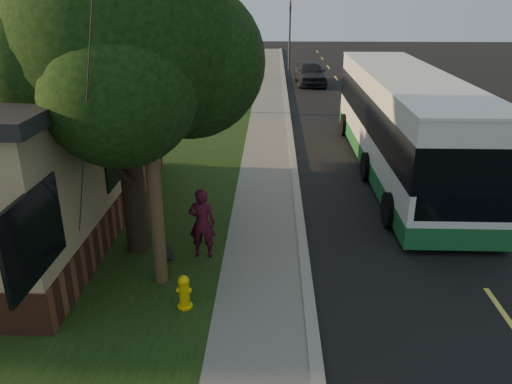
% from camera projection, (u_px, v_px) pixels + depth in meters
% --- Properties ---
extents(ground, '(120.00, 120.00, 0.00)m').
position_uv_depth(ground, '(310.00, 312.00, 10.35)').
color(ground, black).
rests_on(ground, ground).
extents(road, '(8.00, 80.00, 0.01)m').
position_uv_depth(road, '(395.00, 161.00, 19.49)').
color(road, black).
rests_on(road, ground).
extents(curb, '(0.25, 80.00, 0.12)m').
position_uv_depth(curb, '(293.00, 159.00, 19.60)').
color(curb, gray).
rests_on(curb, ground).
extents(sidewalk, '(2.00, 80.00, 0.08)m').
position_uv_depth(sidewalk, '(267.00, 159.00, 19.64)').
color(sidewalk, slate).
rests_on(sidewalk, ground).
extents(grass_verge, '(5.00, 80.00, 0.07)m').
position_uv_depth(grass_verge, '(179.00, 158.00, 19.75)').
color(grass_verge, black).
rests_on(grass_verge, ground).
extents(fire_hydrant, '(0.32, 0.32, 0.74)m').
position_uv_depth(fire_hydrant, '(184.00, 292.00, 10.27)').
color(fire_hydrant, yellow).
rests_on(fire_hydrant, grass_verge).
extents(utility_pole, '(2.86, 3.21, 9.07)m').
position_uv_depth(utility_pole, '(145.00, 78.00, 9.64)').
color(utility_pole, '#473321').
rests_on(utility_pole, ground).
extents(leafy_tree, '(6.30, 6.00, 7.80)m').
position_uv_depth(leafy_tree, '(122.00, 41.00, 11.00)').
color(leafy_tree, black).
rests_on(leafy_tree, grass_verge).
extents(bare_tree_near, '(1.38, 1.21, 4.31)m').
position_uv_depth(bare_tree_near, '(222.00, 73.00, 26.34)').
color(bare_tree_near, black).
rests_on(bare_tree_near, grass_verge).
extents(bare_tree_far, '(1.38, 1.21, 4.03)m').
position_uv_depth(bare_tree_far, '(244.00, 51.00, 37.50)').
color(bare_tree_far, black).
rests_on(bare_tree_far, grass_verge).
extents(traffic_signal, '(0.18, 0.22, 5.50)m').
position_uv_depth(traffic_signal, '(290.00, 31.00, 40.66)').
color(traffic_signal, '#2D2D30').
rests_on(traffic_signal, ground).
extents(transit_bus, '(3.03, 13.11, 3.54)m').
position_uv_depth(transit_bus, '(403.00, 121.00, 17.80)').
color(transit_bus, silver).
rests_on(transit_bus, ground).
extents(skateboarder, '(0.66, 0.45, 1.79)m').
position_uv_depth(skateboarder, '(202.00, 223.00, 12.09)').
color(skateboarder, '#430D1E').
rests_on(skateboarder, grass_verge).
extents(skateboard_main, '(0.59, 0.90, 0.08)m').
position_uv_depth(skateboard_main, '(166.00, 251.00, 12.52)').
color(skateboard_main, black).
rests_on(skateboard_main, grass_verge).
extents(dumpster, '(1.74, 1.53, 1.31)m').
position_uv_depth(dumpster, '(39.00, 150.00, 18.55)').
color(dumpster, black).
rests_on(dumpster, building_lot).
extents(distant_car, '(2.21, 4.92, 1.64)m').
position_uv_depth(distant_car, '(310.00, 73.00, 35.21)').
color(distant_car, black).
rests_on(distant_car, ground).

